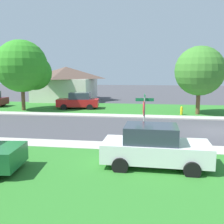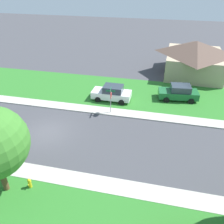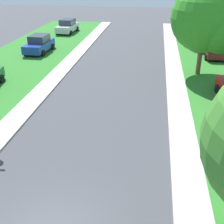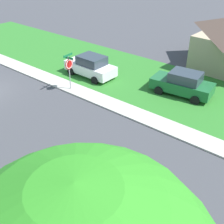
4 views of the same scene
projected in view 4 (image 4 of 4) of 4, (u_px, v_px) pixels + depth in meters
name	position (u px, v px, depth m)	size (l,w,h in m)	color
sidewalk_east	(29.00, 223.00, 11.24)	(1.40, 56.00, 0.10)	#B7B2A8
sidewalk_west	(155.00, 121.00, 17.47)	(1.40, 56.00, 0.10)	#B7B2A8
lawn_west	(189.00, 94.00, 20.58)	(8.00, 56.00, 0.08)	#2D7528
stop_sign_far_corner	(69.00, 66.00, 20.23)	(0.92, 0.92, 2.77)	#9E9EA3
car_green_behind_trees	(183.00, 84.00, 20.12)	(2.40, 4.48, 1.76)	#1E6033
car_white_near_corner	(91.00, 66.00, 22.85)	(2.11, 4.34, 1.76)	white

